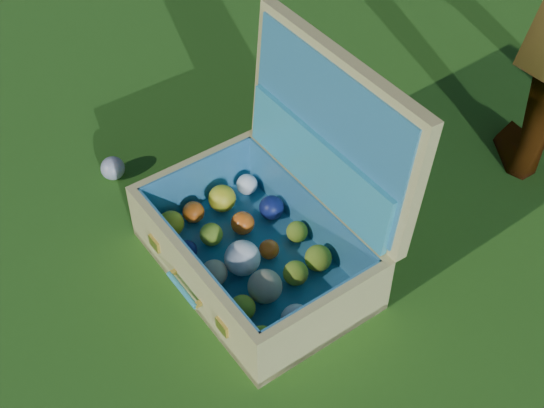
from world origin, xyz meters
The scene contains 3 objects.
ground centered at (0.00, 0.00, 0.00)m, with size 60.00×60.00×0.00m, color #215114.
stray_ball centered at (-0.55, 0.00, 0.03)m, with size 0.07×0.07×0.07m, color teal.
suitcase centered at (-0.02, 0.01, 0.15)m, with size 0.66×0.59×0.53m.
Camera 1 is at (0.64, -0.99, 1.42)m, focal length 50.00 mm.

